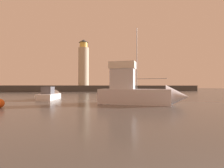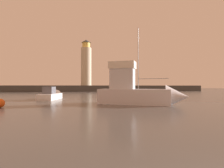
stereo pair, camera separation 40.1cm
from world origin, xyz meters
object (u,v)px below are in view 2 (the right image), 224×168
(sailboat_moored, at_px, (144,93))
(motorboat_1, at_px, (140,92))
(mooring_buoy, at_px, (0,103))
(motorboat_0, at_px, (53,95))
(lighthouse, at_px, (86,64))

(sailboat_moored, bearing_deg, motorboat_1, -113.96)
(motorboat_1, bearing_deg, mooring_buoy, -179.62)
(motorboat_1, bearing_deg, sailboat_moored, 66.04)
(motorboat_0, xyz_separation_m, motorboat_1, (9.26, -9.39, 0.73))
(motorboat_0, xyz_separation_m, sailboat_moored, (14.02, 1.33, 0.08))
(lighthouse, bearing_deg, mooring_buoy, -103.44)
(motorboat_1, relative_size, sailboat_moored, 0.74)
(mooring_buoy, bearing_deg, sailboat_moored, 32.07)
(motorboat_0, distance_m, sailboat_moored, 14.08)
(motorboat_1, height_order, mooring_buoy, motorboat_1)
(motorboat_1, bearing_deg, motorboat_0, 134.58)
(lighthouse, xyz_separation_m, sailboat_moored, (7.13, -31.50, -8.53))
(lighthouse, xyz_separation_m, motorboat_0, (-6.89, -32.83, -8.61))
(lighthouse, distance_m, mooring_buoy, 44.37)
(motorboat_0, bearing_deg, mooring_buoy, -108.77)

